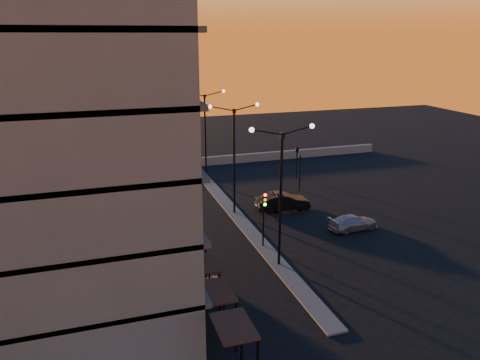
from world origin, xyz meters
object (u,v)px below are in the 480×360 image
Objects in this scene: streetlamp_mid at (234,151)px; car_wagon at (353,222)px; car_sedan at (283,202)px; traffic_light_main at (264,211)px; car_hatchback at (192,290)px.

streetlamp_mid is 2.34× the size of car_wagon.
car_sedan is at bearing 27.15° from car_wagon.
streetlamp_mid is 2.24× the size of traffic_light_main.
traffic_light_main is 0.90× the size of car_sedan.
streetlamp_mid reaches higher than car_sedan.
car_wagon is at bearing -143.53° from car_sedan.
traffic_light_main is at bearing -64.70° from car_hatchback.
car_hatchback is at bearing -139.85° from traffic_light_main.
traffic_light_main reaches higher than car_wagon.
streetlamp_mid is 2.08× the size of car_hatchback.
car_sedan is at bearing -6.41° from streetlamp_mid.
car_hatchback is 1.13× the size of car_wagon.
traffic_light_main is 1.05× the size of car_wagon.
traffic_light_main is 8.32m from car_wagon.
car_sedan is (4.30, -0.48, -4.81)m from streetlamp_mid.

